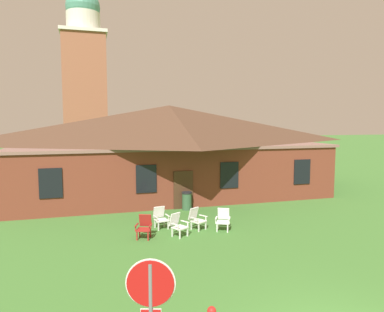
# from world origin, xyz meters

# --- Properties ---
(brick_building) EXTENTS (19.76, 10.40, 5.89)m
(brick_building) POSITION_xyz_m (-0.00, 17.62, 3.00)
(brick_building) COLOR brown
(brick_building) RESTS_ON ground
(dome_tower) EXTENTS (5.18, 5.18, 20.80)m
(dome_tower) POSITION_xyz_m (-5.60, 37.93, 9.57)
(dome_tower) COLOR #93563D
(dome_tower) RESTS_ON ground
(stop_sign) EXTENTS (0.78, 0.26, 2.63)m
(stop_sign) POSITION_xyz_m (-4.32, -0.48, 1.87)
(stop_sign) COLOR slate
(stop_sign) RESTS_ON ground
(lawn_chair_by_porch) EXTENTS (0.78, 0.83, 0.96)m
(lawn_chair_by_porch) POSITION_xyz_m (-3.13, 8.31, 0.50)
(lawn_chair_by_porch) COLOR maroon
(lawn_chair_by_porch) RESTS_ON ground
(lawn_chair_near_door) EXTENTS (0.71, 0.75, 0.96)m
(lawn_chair_near_door) POSITION_xyz_m (-2.23, 9.47, 0.50)
(lawn_chair_near_door) COLOR silver
(lawn_chair_near_door) RESTS_ON ground
(lawn_chair_left_end) EXTENTS (0.84, 0.86, 0.96)m
(lawn_chair_left_end) POSITION_xyz_m (-1.74, 8.17, 0.50)
(lawn_chair_left_end) COLOR white
(lawn_chair_left_end) RESTS_ON ground
(lawn_chair_middle) EXTENTS (0.83, 0.86, 0.96)m
(lawn_chair_middle) POSITION_xyz_m (-0.72, 8.84, 0.50)
(lawn_chair_middle) COLOR silver
(lawn_chair_middle) RESTS_ON ground
(lawn_chair_right_end) EXTENTS (0.81, 0.85, 0.96)m
(lawn_chair_right_end) POSITION_xyz_m (0.38, 8.39, 0.50)
(lawn_chair_right_end) COLOR white
(lawn_chair_right_end) RESTS_ON ground
(trash_bin) EXTENTS (0.56, 0.56, 0.98)m
(trash_bin) POSITION_xyz_m (-0.21, 12.32, 0.50)
(trash_bin) COLOR #335638
(trash_bin) RESTS_ON ground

